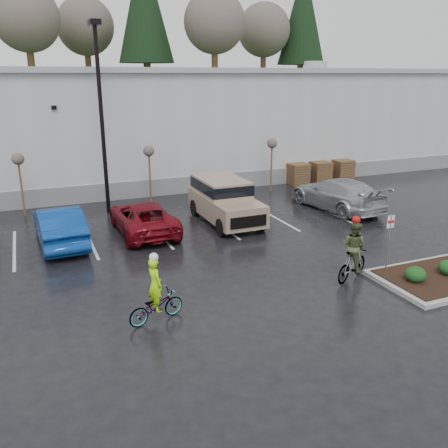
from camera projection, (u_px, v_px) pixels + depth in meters
name	position (u px, v px, depth m)	size (l,w,h in m)	color
ground	(297.00, 294.00, 15.43)	(120.00, 120.00, 0.00)	black
warehouse	(138.00, 121.00, 33.66)	(60.50, 15.50, 7.20)	#B0B2B5
wooded_ridge	(92.00, 109.00, 54.08)	(80.00, 25.00, 6.00)	#273D19
lamppost	(100.00, 99.00, 22.79)	(0.50, 1.00, 9.22)	black
sapling_west	(18.00, 162.00, 23.09)	(0.60, 0.60, 3.20)	#4B381E
sapling_mid	(149.00, 154.00, 25.48)	(0.60, 0.60, 3.20)	#4B381E
sapling_east	(272.00, 146.00, 28.25)	(0.60, 0.60, 3.20)	#4B381E
pallet_stack_a	(298.00, 174.00, 30.67)	(1.20, 1.20, 1.35)	#4B381E
pallet_stack_b	(320.00, 172.00, 31.30)	(1.20, 1.20, 1.35)	#4B381E
pallet_stack_c	(343.00, 170.00, 31.96)	(1.20, 1.20, 1.35)	#4B381E
shrub_a	(416.00, 274.00, 15.91)	(0.70, 0.70, 0.52)	#133714
fire_lane_sign	(389.00, 236.00, 16.59)	(0.30, 0.05, 2.20)	gray
car_blue	(59.00, 226.00, 19.71)	(1.72, 4.92, 1.62)	navy
car_red	(143.00, 218.00, 21.19)	(2.35, 5.09, 1.42)	maroon
suv_tan	(226.00, 202.00, 22.58)	(2.20, 5.10, 2.06)	gray
car_far_silver	(337.00, 194.00, 24.88)	(2.32, 5.71, 1.66)	#AAAEB2
cyclist_hivis	(156.00, 300.00, 13.56)	(1.83, 1.03, 2.10)	#3F3F44
cyclist_olive	(353.00, 257.00, 16.28)	(1.83, 1.20, 2.30)	#3F3F44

